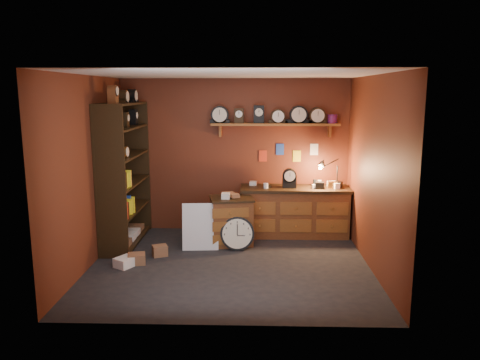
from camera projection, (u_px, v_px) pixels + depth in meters
name	position (u px, v px, depth m)	size (l,w,h in m)	color
floor	(230.00, 264.00, 6.79)	(4.00, 4.00, 0.00)	black
room_shell	(233.00, 146.00, 6.58)	(4.02, 3.62, 2.71)	#612917
shelving_unit	(122.00, 168.00, 7.57)	(0.47, 1.60, 2.58)	black
workbench	(295.00, 209.00, 8.12)	(1.88, 0.66, 1.36)	brown
low_cabinet	(231.00, 219.00, 7.65)	(0.78, 0.69, 0.87)	brown
big_round_clock	(237.00, 234.00, 7.39)	(0.54, 0.17, 0.54)	black
white_panel	(201.00, 249.00, 7.47)	(0.57, 0.02, 0.76)	silver
mini_fridge	(226.00, 221.00, 8.12)	(0.56, 0.57, 0.51)	silver
floor_box_a	(137.00, 259.00, 6.81)	(0.25, 0.21, 0.15)	#8D5D3D
floor_box_b	(125.00, 262.00, 6.70)	(0.23, 0.27, 0.14)	white
floor_box_c	(160.00, 251.00, 7.14)	(0.22, 0.18, 0.16)	#8D5D3D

